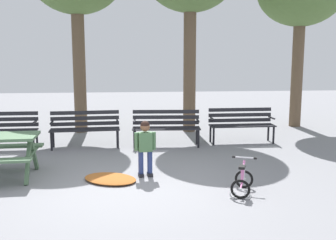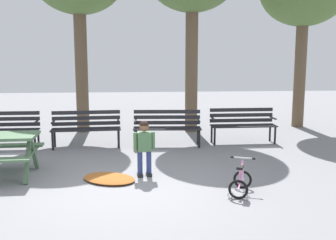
{
  "view_description": "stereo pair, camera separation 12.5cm",
  "coord_description": "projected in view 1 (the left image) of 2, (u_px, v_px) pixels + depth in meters",
  "views": [
    {
      "loc": [
        0.1,
        -6.18,
        2.11
      ],
      "look_at": [
        0.89,
        1.69,
        0.85
      ],
      "focal_mm": 42.4,
      "sensor_mm": 36.0,
      "label": 1
    },
    {
      "loc": [
        0.22,
        -6.19,
        2.11
      ],
      "look_at": [
        0.89,
        1.69,
        0.85
      ],
      "focal_mm": 42.4,
      "sensor_mm": 36.0,
      "label": 2
    }
  ],
  "objects": [
    {
      "name": "park_bench_far_right",
      "position": [
        241.0,
        122.0,
        9.84
      ],
      "size": [
        1.6,
        0.47,
        0.85
      ],
      "color": "#232328",
      "rests_on": "ground"
    },
    {
      "name": "park_bench_right",
      "position": [
        166.0,
        125.0,
        9.47
      ],
      "size": [
        1.63,
        0.56,
        0.85
      ],
      "color": "#232328",
      "rests_on": "ground"
    },
    {
      "name": "park_bench_left",
      "position": [
        85.0,
        126.0,
        9.31
      ],
      "size": [
        1.62,
        0.55,
        0.85
      ],
      "color": "#232328",
      "rests_on": "ground"
    },
    {
      "name": "park_bench_far_left",
      "position": [
        2.0,
        127.0,
        9.13
      ],
      "size": [
        1.6,
        0.47,
        0.85
      ],
      "color": "#232328",
      "rests_on": "ground"
    },
    {
      "name": "child_standing",
      "position": [
        145.0,
        144.0,
        6.99
      ],
      "size": [
        0.38,
        0.19,
        1.01
      ],
      "color": "navy",
      "rests_on": "ground"
    },
    {
      "name": "ground",
      "position": [
        124.0,
        189.0,
        6.39
      ],
      "size": [
        36.0,
        36.0,
        0.0
      ],
      "primitive_type": "plane",
      "color": "gray"
    },
    {
      "name": "kids_bicycle",
      "position": [
        242.0,
        181.0,
        6.17
      ],
      "size": [
        0.53,
        0.63,
        0.54
      ],
      "color": "black",
      "rests_on": "ground"
    },
    {
      "name": "leaf_pile",
      "position": [
        110.0,
        179.0,
        6.83
      ],
      "size": [
        1.17,
        1.09,
        0.07
      ],
      "primitive_type": "ellipsoid",
      "rotation": [
        0.0,
        0.0,
        2.57
      ],
      "color": "#9E5623",
      "rests_on": "ground"
    }
  ]
}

